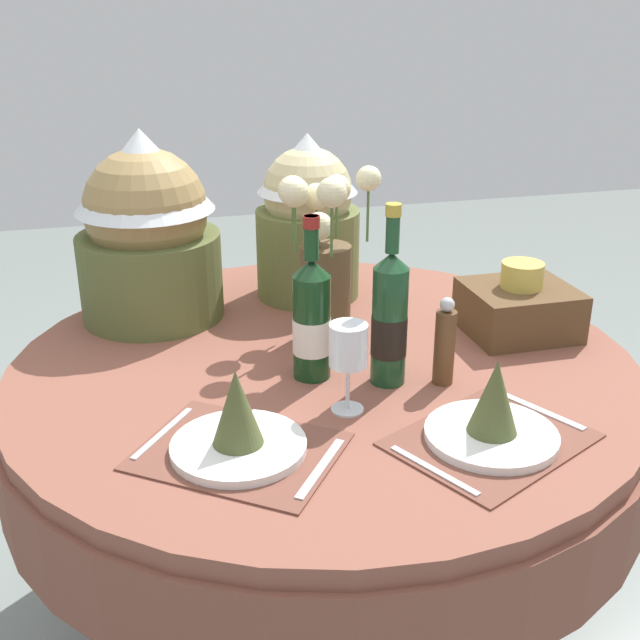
% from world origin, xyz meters
% --- Properties ---
extents(ground, '(8.00, 8.00, 0.00)m').
position_xyz_m(ground, '(0.00, 0.00, 0.00)').
color(ground, gray).
extents(dining_table, '(1.40, 1.40, 0.73)m').
position_xyz_m(dining_table, '(0.00, 0.00, 0.59)').
color(dining_table, brown).
rests_on(dining_table, ground).
extents(place_setting_left, '(0.43, 0.41, 0.16)m').
position_xyz_m(place_setting_left, '(-0.24, -0.33, 0.78)').
color(place_setting_left, brown).
rests_on(place_setting_left, dining_table).
extents(place_setting_right, '(0.42, 0.38, 0.16)m').
position_xyz_m(place_setting_right, '(0.20, -0.41, 0.78)').
color(place_setting_right, brown).
rests_on(place_setting_right, dining_table).
extents(flower_vase, '(0.24, 0.24, 0.40)m').
position_xyz_m(flower_vase, '(0.03, 0.12, 0.93)').
color(flower_vase, brown).
rests_on(flower_vase, dining_table).
extents(wine_bottle_left, '(0.08, 0.08, 0.35)m').
position_xyz_m(wine_bottle_left, '(-0.05, -0.07, 0.86)').
color(wine_bottle_left, '#143819').
rests_on(wine_bottle_left, dining_table).
extents(wine_bottle_centre, '(0.07, 0.07, 0.38)m').
position_xyz_m(wine_bottle_centre, '(0.10, -0.14, 0.87)').
color(wine_bottle_centre, '#194223').
rests_on(wine_bottle_centre, dining_table).
extents(wine_glass_left, '(0.07, 0.07, 0.18)m').
position_xyz_m(wine_glass_left, '(-0.02, -0.23, 0.87)').
color(wine_glass_left, silver).
rests_on(wine_glass_left, dining_table).
extents(pepper_mill, '(0.04, 0.04, 0.19)m').
position_xyz_m(pepper_mill, '(0.21, -0.17, 0.82)').
color(pepper_mill, brown).
rests_on(pepper_mill, dining_table).
extents(gift_tub_back_left, '(0.35, 0.35, 0.46)m').
position_xyz_m(gift_tub_back_left, '(-0.34, 0.36, 0.97)').
color(gift_tub_back_left, '#566033').
rests_on(gift_tub_back_left, dining_table).
extents(gift_tub_back_centre, '(0.27, 0.27, 0.43)m').
position_xyz_m(gift_tub_back_centre, '(0.07, 0.41, 0.96)').
color(gift_tub_back_centre, olive).
rests_on(gift_tub_back_centre, dining_table).
extents(woven_basket_side_right, '(0.24, 0.22, 0.17)m').
position_xyz_m(woven_basket_side_right, '(0.48, 0.03, 0.80)').
color(woven_basket_side_right, brown).
rests_on(woven_basket_side_right, dining_table).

